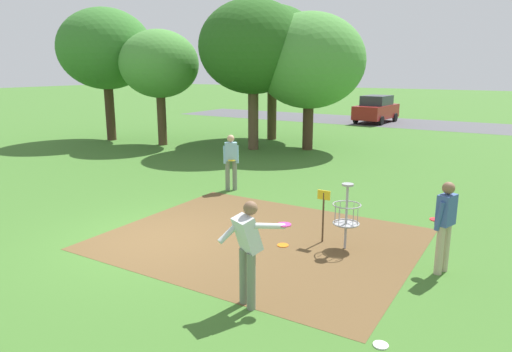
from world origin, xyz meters
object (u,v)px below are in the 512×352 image
at_px(tree_mid_center, 106,49).
at_px(tree_mid_right, 159,64).
at_px(tree_near_right, 253,47).
at_px(disc_golf_basket, 344,213).
at_px(frisbee_mid_grass, 381,345).
at_px(parked_car_leftmost, 376,109).
at_px(frisbee_by_tee, 283,245).
at_px(tree_mid_left, 272,48).
at_px(player_foreground_watching, 445,222).
at_px(tree_near_left, 310,61).
at_px(player_throwing, 231,159).
at_px(player_waiting_left, 248,247).

height_order(tree_mid_center, tree_mid_right, tree_mid_center).
bearing_deg(tree_near_right, disc_golf_basket, -49.70).
height_order(frisbee_mid_grass, parked_car_leftmost, parked_car_leftmost).
xyz_separation_m(frisbee_by_tee, tree_mid_left, (-7.54, 12.97, 4.64)).
distance_m(tree_mid_right, parked_car_leftmost, 16.17).
relative_size(frisbee_by_tee, tree_mid_left, 0.04).
relative_size(tree_near_right, tree_mid_right, 1.22).
bearing_deg(player_foreground_watching, tree_mid_center, 155.45).
bearing_deg(disc_golf_basket, tree_mid_right, 146.77).
bearing_deg(tree_near_right, parked_car_leftmost, 83.10).
relative_size(tree_near_left, tree_near_right, 0.92).
relative_size(disc_golf_basket, player_throwing, 0.81).
height_order(disc_golf_basket, tree_near_left, tree_near_left).
bearing_deg(parked_car_leftmost, player_throwing, -85.32).
height_order(tree_near_left, tree_mid_center, tree_mid_center).
height_order(frisbee_mid_grass, tree_near_right, tree_near_right).
relative_size(frisbee_by_tee, tree_mid_right, 0.04).
relative_size(disc_golf_basket, player_waiting_left, 0.81).
distance_m(disc_golf_basket, frisbee_mid_grass, 3.58).
xyz_separation_m(tree_near_right, tree_mid_center, (-7.80, -1.42, 0.02)).
height_order(player_waiting_left, tree_mid_center, tree_mid_center).
xyz_separation_m(frisbee_by_tee, tree_near_left, (-4.59, 11.07, 3.95)).
height_order(player_throwing, tree_mid_right, tree_mid_right).
height_order(player_waiting_left, tree_mid_left, tree_mid_left).
bearing_deg(tree_mid_right, frisbee_mid_grass, -38.41).
bearing_deg(tree_near_left, player_throwing, -82.07).
bearing_deg(tree_mid_left, tree_near_right, -76.13).
bearing_deg(tree_near_left, tree_mid_left, 147.19).
relative_size(player_throwing, tree_mid_right, 0.31).
bearing_deg(disc_golf_basket, tree_near_right, 130.30).
bearing_deg(disc_golf_basket, tree_near_left, 118.48).
height_order(player_throwing, player_waiting_left, same).
bearing_deg(frisbee_by_tee, tree_mid_left, 120.19).
xyz_separation_m(player_throwing, player_waiting_left, (4.21, -5.72, 0.02)).
height_order(tree_near_right, tree_mid_left, tree_mid_left).
relative_size(tree_mid_left, parked_car_leftmost, 1.56).
bearing_deg(parked_car_leftmost, player_waiting_left, -77.22).
distance_m(disc_golf_basket, tree_mid_right, 15.06).
xyz_separation_m(frisbee_mid_grass, tree_mid_left, (-10.37, 15.47, 4.64)).
xyz_separation_m(disc_golf_basket, player_waiting_left, (-0.40, -3.06, 0.23)).
xyz_separation_m(player_throwing, tree_near_right, (-3.28, 6.63, 3.58)).
bearing_deg(tree_mid_left, disc_golf_basket, -55.12).
height_order(player_foreground_watching, frisbee_by_tee, player_foreground_watching).
bearing_deg(tree_near_right, tree_mid_right, -164.68).
distance_m(frisbee_by_tee, tree_near_left, 12.61).
bearing_deg(disc_golf_basket, player_throwing, 149.97).
xyz_separation_m(frisbee_mid_grass, tree_near_left, (-7.41, 13.57, 3.95)).
bearing_deg(tree_mid_left, parked_car_leftmost, 76.96).
bearing_deg(player_waiting_left, parked_car_leftmost, 102.78).
bearing_deg(frisbee_mid_grass, disc_golf_basket, 119.23).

